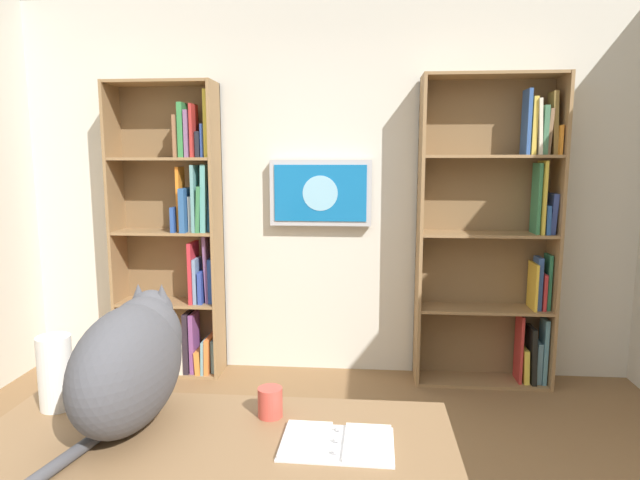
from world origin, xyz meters
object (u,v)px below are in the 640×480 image
(desk, at_px, (214,476))
(cat, at_px, (133,358))
(bookshelf_left, at_px, (500,234))
(paper_towel_roll, at_px, (55,372))
(wall_mounted_tv, at_px, (321,193))
(coffee_mug, at_px, (271,402))
(open_binder, at_px, (337,442))
(bookshelf_right, at_px, (180,237))

(desk, bearing_deg, cat, -18.57)
(bookshelf_left, height_order, paper_towel_roll, bookshelf_left)
(bookshelf_left, relative_size, wall_mounted_tv, 2.93)
(bookshelf_left, height_order, desk, bookshelf_left)
(paper_towel_roll, xyz_separation_m, coffee_mug, (-0.73, 0.00, -0.08))
(cat, bearing_deg, open_binder, 171.16)
(desk, height_order, cat, cat)
(desk, distance_m, open_binder, 0.39)
(bookshelf_left, xyz_separation_m, paper_towel_roll, (1.95, 2.15, -0.19))
(desk, bearing_deg, bookshelf_left, -120.79)
(wall_mounted_tv, xyz_separation_m, cat, (0.40, 2.28, -0.38))
(paper_towel_roll, bearing_deg, bookshelf_right, -81.69)
(cat, bearing_deg, bookshelf_right, -74.48)
(bookshelf_right, height_order, coffee_mug, bookshelf_right)
(bookshelf_right, relative_size, desk, 1.46)
(cat, bearing_deg, coffee_mug, -172.00)
(bookshelf_left, distance_m, coffee_mug, 2.48)
(desk, distance_m, paper_towel_roll, 0.65)
(bookshelf_right, bearing_deg, bookshelf_left, -179.77)
(bookshelf_right, height_order, wall_mounted_tv, bookshelf_right)
(bookshelf_right, height_order, paper_towel_roll, bookshelf_right)
(coffee_mug, bearing_deg, open_binder, 144.01)
(bookshelf_left, height_order, bookshelf_right, bookshelf_left)
(desk, relative_size, cat, 2.05)
(coffee_mug, bearing_deg, bookshelf_right, -64.10)
(cat, distance_m, coffee_mug, 0.46)
(bookshelf_left, distance_m, cat, 2.76)
(desk, bearing_deg, bookshelf_right, -68.81)
(wall_mounted_tv, distance_m, desk, 2.48)
(coffee_mug, bearing_deg, bookshelf_left, -119.63)
(open_binder, distance_m, coffee_mug, 0.28)
(paper_towel_roll, bearing_deg, desk, 165.07)
(open_binder, bearing_deg, paper_towel_roll, -9.65)
(cat, relative_size, open_binder, 2.10)
(wall_mounted_tv, height_order, cat, wall_mounted_tv)
(open_binder, bearing_deg, coffee_mug, -35.99)
(paper_towel_roll, distance_m, coffee_mug, 0.73)
(wall_mounted_tv, relative_size, cat, 1.03)
(paper_towel_roll, bearing_deg, bookshelf_left, -132.20)
(bookshelf_left, xyz_separation_m, wall_mounted_tv, (1.25, -0.08, 0.27))
(wall_mounted_tv, distance_m, cat, 2.35)
(bookshelf_right, distance_m, coffee_mug, 2.39)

